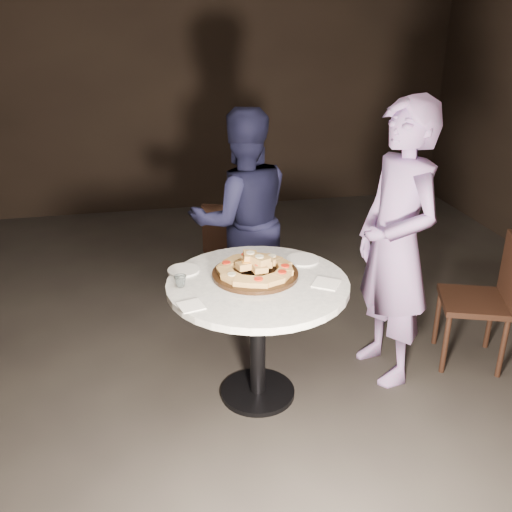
# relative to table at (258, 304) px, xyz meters

# --- Properties ---
(floor) EXTENTS (7.00, 7.00, 0.00)m
(floor) POSITION_rel_table_xyz_m (-0.05, 0.09, -0.62)
(floor) COLOR black
(floor) RESTS_ON ground
(table) EXTENTS (1.13, 1.13, 0.76)m
(table) POSITION_rel_table_xyz_m (0.00, 0.00, 0.00)
(table) COLOR black
(table) RESTS_ON ground
(serving_board) EXTENTS (0.64, 0.64, 0.02)m
(serving_board) POSITION_rel_table_xyz_m (-0.00, 0.07, 0.15)
(serving_board) COLOR black
(serving_board) RESTS_ON table
(focaccia_pile) EXTENTS (0.43, 0.44, 0.12)m
(focaccia_pile) POSITION_rel_table_xyz_m (0.00, 0.07, 0.20)
(focaccia_pile) COLOR #BC8A49
(focaccia_pile) RESTS_ON serving_board
(plate_left) EXTENTS (0.21, 0.21, 0.01)m
(plate_left) POSITION_rel_table_xyz_m (-0.39, 0.22, 0.15)
(plate_left) COLOR white
(plate_left) RESTS_ON table
(plate_right) EXTENTS (0.20, 0.20, 0.01)m
(plate_right) POSITION_rel_table_xyz_m (0.32, 0.22, 0.15)
(plate_right) COLOR white
(plate_right) RESTS_ON table
(water_glass) EXTENTS (0.09, 0.09, 0.06)m
(water_glass) POSITION_rel_table_xyz_m (-0.42, 0.02, 0.17)
(water_glass) COLOR silver
(water_glass) RESTS_ON table
(napkin_near) EXTENTS (0.15, 0.15, 0.01)m
(napkin_near) POSITION_rel_table_xyz_m (-0.39, -0.21, 0.14)
(napkin_near) COLOR white
(napkin_near) RESTS_ON table
(napkin_far) EXTENTS (0.19, 0.19, 0.01)m
(napkin_far) POSITION_rel_table_xyz_m (0.36, -0.11, 0.14)
(napkin_far) COLOR white
(napkin_far) RESTS_ON table
(chair_far) EXTENTS (0.48, 0.49, 0.77)m
(chair_far) POSITION_rel_table_xyz_m (0.05, 1.38, -0.17)
(chair_far) COLOR black
(chair_far) RESTS_ON ground
(chair_right) EXTENTS (0.53, 0.52, 0.86)m
(chair_right) POSITION_rel_table_xyz_m (1.50, 0.06, -0.12)
(chair_right) COLOR black
(chair_right) RESTS_ON ground
(diner_navy) EXTENTS (0.79, 0.63, 1.55)m
(diner_navy) POSITION_rel_table_xyz_m (0.09, 0.93, 0.16)
(diner_navy) COLOR black
(diner_navy) RESTS_ON ground
(diner_teal) EXTENTS (0.50, 0.68, 1.72)m
(diner_teal) POSITION_rel_table_xyz_m (0.84, 0.09, 0.24)
(diner_teal) COLOR #7E659F
(diner_teal) RESTS_ON ground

